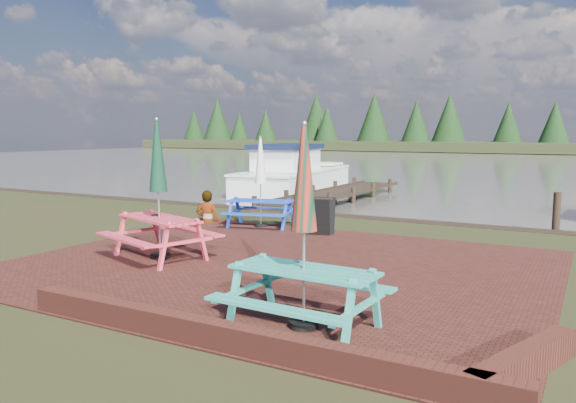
# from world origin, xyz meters

# --- Properties ---
(ground) EXTENTS (120.00, 120.00, 0.00)m
(ground) POSITION_xyz_m (0.00, 0.00, 0.00)
(ground) COLOR black
(ground) RESTS_ON ground
(paving) EXTENTS (9.00, 7.50, 0.02)m
(paving) POSITION_xyz_m (0.00, 1.00, 0.01)
(paving) COLOR #361711
(paving) RESTS_ON ground
(brick_wall) EXTENTS (6.21, 1.79, 0.30)m
(brick_wall) POSITION_xyz_m (2.15, -2.42, 0.15)
(brick_wall) COLOR #4C1E16
(brick_wall) RESTS_ON ground
(water) EXTENTS (120.00, 60.00, 0.02)m
(water) POSITION_xyz_m (0.00, 37.00, 0.00)
(water) COLOR #44423A
(water) RESTS_ON ground
(far_treeline) EXTENTS (120.00, 10.00, 8.10)m
(far_treeline) POSITION_xyz_m (0.00, 66.00, 3.28)
(far_treeline) COLOR black
(far_treeline) RESTS_ON ground
(picnic_table_teal) EXTENTS (1.83, 1.64, 2.43)m
(picnic_table_teal) POSITION_xyz_m (1.84, -1.61, 0.85)
(picnic_table_teal) COLOR teal
(picnic_table_teal) RESTS_ON ground
(picnic_table_red) EXTENTS (2.27, 2.14, 2.56)m
(picnic_table_red) POSITION_xyz_m (-2.19, 0.42, 0.90)
(picnic_table_red) COLOR #D7374A
(picnic_table_red) RESTS_ON ground
(picnic_table_blue) EXTENTS (1.90, 1.78, 2.22)m
(picnic_table_blue) POSITION_xyz_m (-2.40, 4.30, 0.78)
(picnic_table_blue) COLOR #183BB9
(picnic_table_blue) RESTS_ON ground
(chalkboard) EXTENTS (0.56, 0.62, 0.86)m
(chalkboard) POSITION_xyz_m (-0.61, 3.98, 0.44)
(chalkboard) COLOR black
(chalkboard) RESTS_ON ground
(jetty) EXTENTS (1.76, 9.08, 1.00)m
(jetty) POSITION_xyz_m (-3.50, 11.28, 0.11)
(jetty) COLOR black
(jetty) RESTS_ON ground
(boat_jetty) EXTENTS (3.51, 7.94, 2.23)m
(boat_jetty) POSITION_xyz_m (-6.55, 13.63, 0.46)
(boat_jetty) COLOR white
(boat_jetty) RESTS_ON ground
(person) EXTENTS (0.70, 0.58, 1.65)m
(person) POSITION_xyz_m (-4.01, 4.25, 0.83)
(person) COLOR gray
(person) RESTS_ON ground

